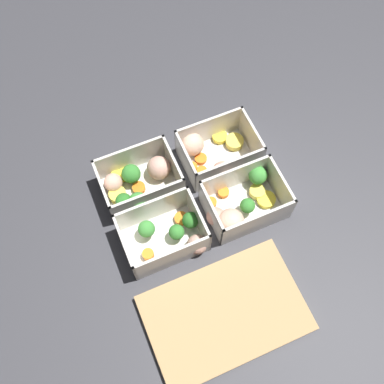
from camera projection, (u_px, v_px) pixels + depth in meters
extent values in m
plane|color=#38383D|center=(192.00, 198.00, 0.91)|extent=(4.00, 4.00, 0.00)
cube|color=silver|center=(218.00, 158.00, 0.95)|extent=(0.15, 0.11, 0.00)
cube|color=silver|center=(209.00, 130.00, 0.94)|extent=(0.15, 0.01, 0.08)
cube|color=silver|center=(230.00, 170.00, 0.89)|extent=(0.15, 0.01, 0.08)
cube|color=silver|center=(251.00, 138.00, 0.93)|extent=(0.01, 0.11, 0.08)
cube|color=silver|center=(186.00, 162.00, 0.90)|extent=(0.01, 0.11, 0.08)
cylinder|color=orange|center=(202.00, 172.00, 0.92)|extent=(0.03, 0.03, 0.01)
cylinder|color=orange|center=(192.00, 167.00, 0.93)|extent=(0.02, 0.02, 0.01)
sphere|color=#D19E8C|center=(222.00, 172.00, 0.91)|extent=(0.06, 0.06, 0.04)
sphere|color=beige|center=(193.00, 144.00, 0.93)|extent=(0.05, 0.05, 0.05)
cylinder|color=#DBC647|center=(234.00, 142.00, 0.95)|extent=(0.05, 0.05, 0.01)
cylinder|color=yellow|center=(220.00, 137.00, 0.96)|extent=(0.04, 0.04, 0.01)
cylinder|color=orange|center=(201.00, 159.00, 0.94)|extent=(0.03, 0.03, 0.01)
cylinder|color=#DBC647|center=(241.00, 165.00, 0.93)|extent=(0.04, 0.04, 0.01)
cube|color=silver|center=(141.00, 187.00, 0.92)|extent=(0.15, 0.11, 0.00)
cube|color=silver|center=(131.00, 158.00, 0.91)|extent=(0.15, 0.01, 0.08)
cube|color=silver|center=(149.00, 202.00, 0.87)|extent=(0.15, 0.01, 0.08)
cube|color=silver|center=(174.00, 167.00, 0.90)|extent=(0.01, 0.11, 0.08)
cube|color=silver|center=(104.00, 193.00, 0.87)|extent=(0.01, 0.11, 0.08)
cylinder|color=#519448|center=(140.00, 207.00, 0.89)|extent=(0.01, 0.01, 0.02)
sphere|color=#42933D|center=(138.00, 202.00, 0.87)|extent=(0.04, 0.04, 0.04)
cylinder|color=orange|center=(139.00, 188.00, 0.91)|extent=(0.03, 0.03, 0.01)
sphere|color=#D19E8C|center=(113.00, 183.00, 0.90)|extent=(0.05, 0.05, 0.04)
cylinder|color=#407A37|center=(125.00, 205.00, 0.89)|extent=(0.01, 0.01, 0.02)
sphere|color=#2D7228|center=(124.00, 201.00, 0.87)|extent=(0.03, 0.03, 0.03)
sphere|color=#D19E8C|center=(159.00, 168.00, 0.91)|extent=(0.07, 0.07, 0.05)
cylinder|color=yellow|center=(121.00, 173.00, 0.92)|extent=(0.05, 0.05, 0.01)
cylinder|color=#DBC647|center=(172.00, 193.00, 0.90)|extent=(0.05, 0.05, 0.02)
cylinder|color=#49883F|center=(132.00, 179.00, 0.92)|extent=(0.01, 0.01, 0.01)
sphere|color=#388433|center=(131.00, 174.00, 0.90)|extent=(0.04, 0.04, 0.04)
cylinder|color=#DBC647|center=(118.00, 195.00, 0.90)|extent=(0.04, 0.04, 0.02)
cube|color=silver|center=(244.00, 207.00, 0.90)|extent=(0.15, 0.11, 0.00)
cube|color=silver|center=(234.00, 178.00, 0.89)|extent=(0.15, 0.01, 0.08)
cube|color=silver|center=(258.00, 223.00, 0.85)|extent=(0.15, 0.01, 0.08)
cube|color=silver|center=(279.00, 186.00, 0.88)|extent=(0.01, 0.11, 0.08)
cube|color=silver|center=(211.00, 214.00, 0.85)|extent=(0.01, 0.11, 0.08)
sphere|color=tan|center=(216.00, 216.00, 0.87)|extent=(0.05, 0.05, 0.04)
cylinder|color=#49883F|center=(246.00, 209.00, 0.89)|extent=(0.01, 0.01, 0.01)
sphere|color=#388433|center=(248.00, 206.00, 0.87)|extent=(0.03, 0.03, 0.03)
cylinder|color=yellow|center=(266.00, 199.00, 0.90)|extent=(0.05, 0.05, 0.01)
cylinder|color=#519448|center=(256.00, 180.00, 0.91)|extent=(0.01, 0.01, 0.02)
sphere|color=#42933D|center=(258.00, 175.00, 0.89)|extent=(0.04, 0.04, 0.04)
cylinder|color=orange|center=(211.00, 203.00, 0.90)|extent=(0.02, 0.02, 0.01)
sphere|color=beige|center=(231.00, 222.00, 0.86)|extent=(0.06, 0.06, 0.05)
cylinder|color=orange|center=(223.00, 192.00, 0.91)|extent=(0.03, 0.03, 0.01)
cylinder|color=#DBC647|center=(257.00, 192.00, 0.90)|extent=(0.04, 0.04, 0.01)
cube|color=silver|center=(164.00, 240.00, 0.87)|extent=(0.15, 0.11, 0.00)
cube|color=silver|center=(152.00, 209.00, 0.86)|extent=(0.15, 0.01, 0.08)
cube|color=silver|center=(173.00, 258.00, 0.82)|extent=(0.15, 0.01, 0.08)
cube|color=silver|center=(198.00, 219.00, 0.85)|extent=(0.01, 0.11, 0.08)
cube|color=silver|center=(126.00, 248.00, 0.83)|extent=(0.01, 0.11, 0.08)
cylinder|color=#49883F|center=(177.00, 235.00, 0.86)|extent=(0.01, 0.01, 0.01)
sphere|color=#388433|center=(177.00, 232.00, 0.85)|extent=(0.03, 0.03, 0.03)
cylinder|color=#519448|center=(147.00, 233.00, 0.87)|extent=(0.01, 0.01, 0.02)
sphere|color=#42933D|center=(146.00, 229.00, 0.85)|extent=(0.03, 0.03, 0.03)
sphere|color=#D19E8C|center=(197.00, 244.00, 0.84)|extent=(0.04, 0.04, 0.04)
cylinder|color=orange|center=(181.00, 218.00, 0.88)|extent=(0.03, 0.03, 0.01)
cylinder|color=orange|center=(148.00, 255.00, 0.85)|extent=(0.03, 0.03, 0.02)
cylinder|color=#407A37|center=(190.00, 224.00, 0.87)|extent=(0.01, 0.01, 0.02)
sphere|color=#2D7228|center=(190.00, 220.00, 0.85)|extent=(0.03, 0.03, 0.03)
cube|color=tan|center=(225.00, 313.00, 0.80)|extent=(0.28, 0.18, 0.02)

